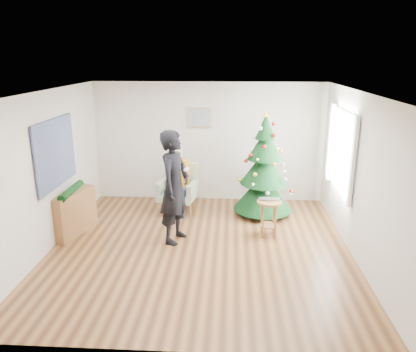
# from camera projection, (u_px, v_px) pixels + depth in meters

# --- Properties ---
(floor) EXTENTS (5.00, 5.00, 0.00)m
(floor) POSITION_uv_depth(u_px,v_px,m) (200.00, 248.00, 6.85)
(floor) COLOR brown
(floor) RESTS_ON ground
(ceiling) EXTENTS (5.00, 5.00, 0.00)m
(ceiling) POSITION_uv_depth(u_px,v_px,m) (199.00, 92.00, 6.10)
(ceiling) COLOR white
(ceiling) RESTS_ON wall_back
(wall_back) EXTENTS (5.00, 0.00, 5.00)m
(wall_back) POSITION_uv_depth(u_px,v_px,m) (209.00, 142.00, 8.87)
(wall_back) COLOR silver
(wall_back) RESTS_ON floor
(wall_front) EXTENTS (5.00, 0.00, 5.00)m
(wall_front) POSITION_uv_depth(u_px,v_px,m) (180.00, 245.00, 4.09)
(wall_front) COLOR silver
(wall_front) RESTS_ON floor
(wall_left) EXTENTS (0.00, 5.00, 5.00)m
(wall_left) POSITION_uv_depth(u_px,v_px,m) (47.00, 172.00, 6.62)
(wall_left) COLOR silver
(wall_left) RESTS_ON floor
(wall_right) EXTENTS (0.00, 5.00, 5.00)m
(wall_right) POSITION_uv_depth(u_px,v_px,m) (359.00, 177.00, 6.33)
(wall_right) COLOR silver
(wall_right) RESTS_ON floor
(window_panel) EXTENTS (0.04, 1.30, 1.40)m
(window_panel) POSITION_uv_depth(u_px,v_px,m) (342.00, 150.00, 7.23)
(window_panel) COLOR white
(window_panel) RESTS_ON wall_right
(curtains) EXTENTS (0.05, 1.75, 1.50)m
(curtains) POSITION_uv_depth(u_px,v_px,m) (340.00, 150.00, 7.24)
(curtains) COLOR white
(curtains) RESTS_ON wall_right
(christmas_tree) EXTENTS (1.18, 1.18, 2.13)m
(christmas_tree) POSITION_uv_depth(u_px,v_px,m) (264.00, 169.00, 8.06)
(christmas_tree) COLOR #3F2816
(christmas_tree) RESTS_ON floor
(stool) EXTENTS (0.44, 0.44, 0.66)m
(stool) POSITION_uv_depth(u_px,v_px,m) (269.00, 218.00, 7.25)
(stool) COLOR brown
(stool) RESTS_ON floor
(laptop) EXTENTS (0.36, 0.23, 0.03)m
(laptop) POSITION_uv_depth(u_px,v_px,m) (269.00, 200.00, 7.15)
(laptop) COLOR silver
(laptop) RESTS_ON stool
(armchair) EXTENTS (0.85, 0.81, 1.00)m
(armchair) POSITION_uv_depth(u_px,v_px,m) (179.00, 195.00, 8.36)
(armchair) COLOR #92A484
(armchair) RESTS_ON floor
(seated_person) EXTENTS (0.48, 0.64, 1.31)m
(seated_person) POSITION_uv_depth(u_px,v_px,m) (177.00, 181.00, 8.22)
(seated_person) COLOR navy
(seated_person) RESTS_ON armchair
(standing_man) EXTENTS (0.66, 0.82, 1.96)m
(standing_man) POSITION_uv_depth(u_px,v_px,m) (175.00, 187.00, 6.89)
(standing_man) COLOR black
(standing_man) RESTS_ON floor
(game_controller) EXTENTS (0.07, 0.13, 0.04)m
(game_controller) POSITION_uv_depth(u_px,v_px,m) (186.00, 169.00, 6.75)
(game_controller) COLOR white
(game_controller) RESTS_ON standing_man
(console) EXTENTS (0.57, 1.04, 0.80)m
(console) POSITION_uv_depth(u_px,v_px,m) (73.00, 213.00, 7.32)
(console) COLOR brown
(console) RESTS_ON floor
(garland) EXTENTS (0.14, 0.90, 0.14)m
(garland) POSITION_uv_depth(u_px,v_px,m) (71.00, 191.00, 7.20)
(garland) COLOR black
(garland) RESTS_ON console
(tapestry) EXTENTS (0.03, 1.50, 1.15)m
(tapestry) POSITION_uv_depth(u_px,v_px,m) (56.00, 153.00, 6.83)
(tapestry) COLOR black
(tapestry) RESTS_ON wall_left
(framed_picture) EXTENTS (0.52, 0.05, 0.42)m
(framed_picture) POSITION_uv_depth(u_px,v_px,m) (199.00, 117.00, 8.69)
(framed_picture) COLOR tan
(framed_picture) RESTS_ON wall_back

